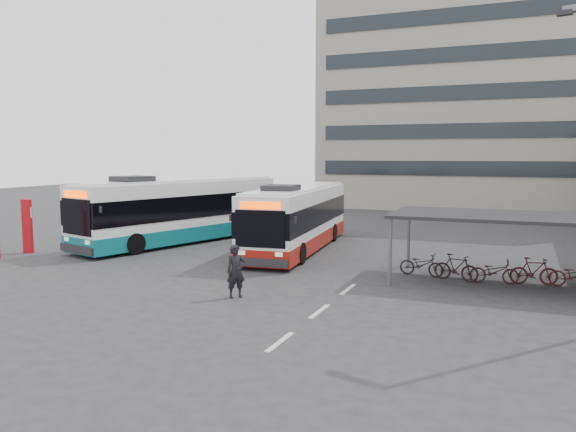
% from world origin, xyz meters
% --- Properties ---
extents(ground, '(120.00, 120.00, 0.00)m').
position_xyz_m(ground, '(0.00, 0.00, 0.00)').
color(ground, '#28282B').
rests_on(ground, ground).
extents(bike_shelter, '(10.00, 4.00, 2.54)m').
position_xyz_m(bike_shelter, '(8.50, 3.00, 1.36)').
color(bike_shelter, '#595B60').
rests_on(bike_shelter, ground).
extents(office_block, '(30.00, 15.00, 25.00)m').
position_xyz_m(office_block, '(6.00, 36.00, 12.50)').
color(office_block, gray).
rests_on(office_block, ground).
extents(road_markings, '(0.15, 7.60, 0.01)m').
position_xyz_m(road_markings, '(2.50, -3.00, 0.01)').
color(road_markings, beige).
rests_on(road_markings, ground).
extents(bus_main, '(3.65, 11.53, 3.35)m').
position_xyz_m(bus_main, '(-2.18, 7.09, 1.56)').
color(bus_main, white).
rests_on(bus_main, ground).
extents(bus_teal, '(5.93, 12.58, 3.64)m').
position_xyz_m(bus_teal, '(-8.84, 6.89, 1.69)').
color(bus_teal, white).
rests_on(bus_teal, ground).
extents(pedestrian, '(0.75, 0.75, 1.75)m').
position_xyz_m(pedestrian, '(-0.59, -2.49, 0.88)').
color(pedestrian, black).
rests_on(pedestrian, ground).
extents(sign_totem_mid, '(0.56, 0.18, 2.57)m').
position_xyz_m(sign_totem_mid, '(-13.77, 1.23, 1.33)').
color(sign_totem_mid, '#AD0A13').
rests_on(sign_totem_mid, ground).
extents(sign_totem_north, '(0.55, 0.20, 2.53)m').
position_xyz_m(sign_totem_north, '(-12.62, 8.56, 1.31)').
color(sign_totem_north, '#AD0A13').
rests_on(sign_totem_north, ground).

